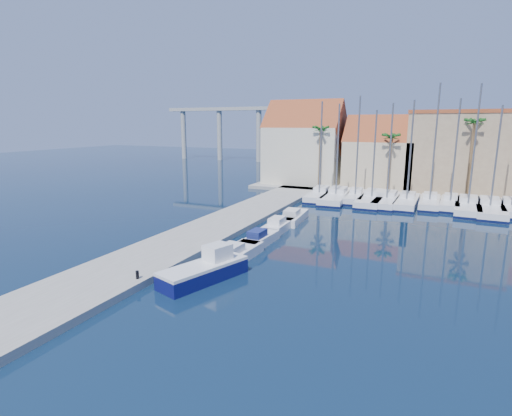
# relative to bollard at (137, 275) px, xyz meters

# --- Properties ---
(ground) EXTENTS (260.00, 260.00, 0.00)m
(ground) POSITION_rel_bollard_xyz_m (6.60, -1.96, -0.76)
(ground) COLOR black
(ground) RESTS_ON ground
(quay_west) EXTENTS (6.00, 77.00, 0.50)m
(quay_west) POSITION_rel_bollard_xyz_m (-2.40, 11.54, -0.51)
(quay_west) COLOR gray
(quay_west) RESTS_ON ground
(shore_north) EXTENTS (54.00, 16.00, 0.50)m
(shore_north) POSITION_rel_bollard_xyz_m (16.60, 46.04, -0.51)
(shore_north) COLOR gray
(shore_north) RESTS_ON ground
(bollard) EXTENTS (0.21, 0.21, 0.53)m
(bollard) POSITION_rel_bollard_xyz_m (0.00, 0.00, 0.00)
(bollard) COLOR black
(bollard) RESTS_ON quay_west
(fishing_boat) EXTENTS (3.94, 6.61, 2.19)m
(fishing_boat) POSITION_rel_bollard_xyz_m (3.41, 2.72, -0.03)
(fishing_boat) COLOR #0D104F
(fishing_boat) RESTS_ON ground
(motorboat_west_0) EXTENTS (2.26, 6.35, 1.40)m
(motorboat_west_0) POSITION_rel_bollard_xyz_m (3.38, 6.72, -0.25)
(motorboat_west_0) COLOR white
(motorboat_west_0) RESTS_ON ground
(motorboat_west_1) EXTENTS (1.80, 5.08, 1.40)m
(motorboat_west_1) POSITION_rel_bollard_xyz_m (3.46, 11.32, -0.25)
(motorboat_west_1) COLOR white
(motorboat_west_1) RESTS_ON ground
(motorboat_west_2) EXTENTS (1.77, 5.39, 1.40)m
(motorboat_west_2) POSITION_rel_bollard_xyz_m (3.25, 16.36, -0.25)
(motorboat_west_2) COLOR white
(motorboat_west_2) RESTS_ON ground
(motorboat_west_3) EXTENTS (2.38, 6.20, 1.40)m
(motorboat_west_3) POSITION_rel_bollard_xyz_m (3.32, 20.41, -0.25)
(motorboat_west_3) COLOR white
(motorboat_west_3) RESTS_ON ground
(sailboat_0) EXTENTS (3.05, 9.68, 12.99)m
(sailboat_0) POSITION_rel_bollard_xyz_m (2.42, 34.11, -0.17)
(sailboat_0) COLOR white
(sailboat_0) RESTS_ON ground
(sailboat_1) EXTENTS (3.56, 11.46, 12.65)m
(sailboat_1) POSITION_rel_bollard_xyz_m (4.74, 34.03, -0.19)
(sailboat_1) COLOR white
(sailboat_1) RESTS_ON ground
(sailboat_2) EXTENTS (2.91, 8.56, 13.62)m
(sailboat_2) POSITION_rel_bollard_xyz_m (7.14, 34.67, -0.13)
(sailboat_2) COLOR white
(sailboat_2) RESTS_ON ground
(sailboat_3) EXTENTS (2.97, 10.93, 11.80)m
(sailboat_3) POSITION_rel_bollard_xyz_m (9.43, 34.04, -0.20)
(sailboat_3) COLOR white
(sailboat_3) RESTS_ON ground
(sailboat_4) EXTENTS (2.93, 10.14, 12.60)m
(sailboat_4) POSITION_rel_bollard_xyz_m (11.31, 33.94, -0.18)
(sailboat_4) COLOR white
(sailboat_4) RESTS_ON ground
(sailboat_5) EXTENTS (2.73, 9.49, 12.91)m
(sailboat_5) POSITION_rel_bollard_xyz_m (13.67, 33.93, -0.16)
(sailboat_5) COLOR white
(sailboat_5) RESTS_ON ground
(sailboat_6) EXTENTS (2.40, 8.68, 14.83)m
(sailboat_6) POSITION_rel_bollard_xyz_m (16.28, 34.79, -0.11)
(sailboat_6) COLOR white
(sailboat_6) RESTS_ON ground
(sailboat_7) EXTENTS (2.61, 8.40, 13.05)m
(sailboat_7) POSITION_rel_bollard_xyz_m (18.61, 35.03, -0.13)
(sailboat_7) COLOR white
(sailboat_7) RESTS_ON ground
(sailboat_8) EXTENTS (3.35, 10.85, 14.52)m
(sailboat_8) POSITION_rel_bollard_xyz_m (20.48, 34.05, -0.16)
(sailboat_8) COLOR white
(sailboat_8) RESTS_ON ground
(sailboat_9) EXTENTS (3.41, 11.48, 12.16)m
(sailboat_9) POSITION_rel_bollard_xyz_m (22.72, 33.88, -0.20)
(sailboat_9) COLOR white
(sailboat_9) RESTS_ON ground
(sailboat_10) EXTENTS (3.08, 9.46, 14.89)m
(sailboat_10) POSITION_rel_bollard_xyz_m (24.97, 34.79, -0.13)
(sailboat_10) COLOR white
(sailboat_10) RESTS_ON ground
(building_0) EXTENTS (12.30, 9.00, 13.50)m
(building_0) POSITION_rel_bollard_xyz_m (-3.40, 45.04, 5.76)
(building_0) COLOR beige
(building_0) RESTS_ON shore_north
(building_1) EXTENTS (10.30, 8.00, 11.00)m
(building_1) POSITION_rel_bollard_xyz_m (8.60, 45.04, 4.53)
(building_1) COLOR #C9B38E
(building_1) RESTS_ON shore_north
(building_2) EXTENTS (14.20, 10.20, 11.50)m
(building_2) POSITION_rel_bollard_xyz_m (19.60, 46.04, 5.49)
(building_2) COLOR #9E8161
(building_2) RESTS_ON shore_north
(palm_0) EXTENTS (2.60, 2.60, 10.15)m
(palm_0) POSITION_rel_bollard_xyz_m (0.60, 40.04, 8.32)
(palm_0) COLOR brown
(palm_0) RESTS_ON shore_north
(palm_1) EXTENTS (2.60, 2.60, 9.15)m
(palm_1) POSITION_rel_bollard_xyz_m (10.60, 40.04, 7.37)
(palm_1) COLOR brown
(palm_1) RESTS_ON shore_north
(palm_2) EXTENTS (2.60, 2.60, 11.15)m
(palm_2) POSITION_rel_bollard_xyz_m (20.60, 40.04, 9.25)
(palm_2) COLOR brown
(palm_2) RESTS_ON shore_north
(viaduct) EXTENTS (48.00, 2.20, 14.45)m
(viaduct) POSITION_rel_bollard_xyz_m (-32.47, 80.04, 9.48)
(viaduct) COLOR #9E9E99
(viaduct) RESTS_ON ground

